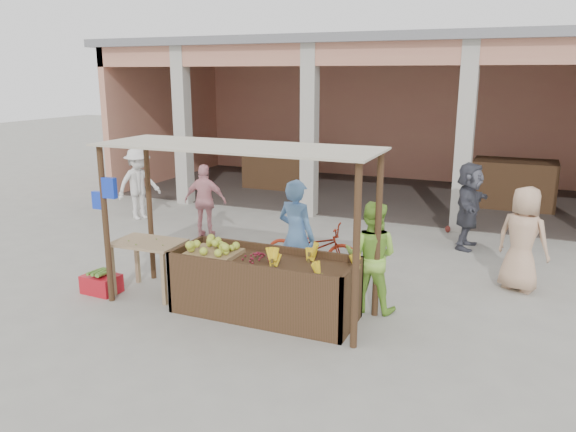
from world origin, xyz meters
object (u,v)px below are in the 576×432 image
at_px(side_table, 149,250).
at_px(motorcycle, 312,247).
at_px(vendor_blue, 296,233).
at_px(fruit_stall, 264,288).
at_px(red_crate, 102,284).
at_px(vendor_green, 371,254).

height_order(side_table, motorcycle, motorcycle).
distance_m(side_table, vendor_blue, 2.29).
relative_size(fruit_stall, red_crate, 4.71).
height_order(fruit_stall, red_crate, fruit_stall).
bearing_deg(vendor_blue, motorcycle, -69.91).
xyz_separation_m(red_crate, motorcycle, (2.69, 2.20, 0.30)).
bearing_deg(vendor_green, motorcycle, -41.81).
xyz_separation_m(vendor_green, motorcycle, (-1.34, 1.17, -0.40)).
relative_size(fruit_stall, motorcycle, 1.53).
distance_m(red_crate, vendor_blue, 3.16).
relative_size(fruit_stall, side_table, 2.45).
relative_size(red_crate, vendor_blue, 0.29).
relative_size(side_table, motorcycle, 0.62).
bearing_deg(motorcycle, red_crate, 122.11).
bearing_deg(fruit_stall, side_table, 179.19).
bearing_deg(vendor_blue, fruit_stall, 101.10).
bearing_deg(vendor_green, vendor_blue, -11.68).
relative_size(fruit_stall, vendor_blue, 1.36).
bearing_deg(fruit_stall, motorcycle, 90.47).
bearing_deg(vendor_green, fruit_stall, 29.59).
bearing_deg(red_crate, side_table, 24.47).
distance_m(fruit_stall, side_table, 2.00).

